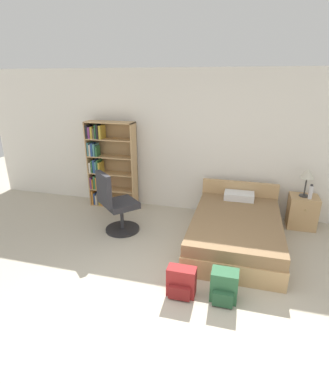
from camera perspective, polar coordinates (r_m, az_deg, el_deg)
name	(u,v)px	position (r m, az deg, el deg)	size (l,w,h in m)	color
ground_plane	(156,337)	(3.33, -1.67, -25.82)	(14.00, 14.00, 0.00)	#BCB29E
wall_back	(206,144)	(5.57, 7.91, 9.02)	(9.00, 0.06, 2.60)	white
bookshelf	(106,165)	(5.98, -11.00, 5.02)	(0.94, 0.29, 1.68)	tan
bed	(236,229)	(4.81, 13.44, -6.80)	(1.32, 2.04, 0.71)	tan
office_chair	(116,206)	(4.96, -9.21, -2.61)	(0.72, 0.72, 1.06)	#232326
nightstand	(302,212)	(5.65, 24.74, -3.41)	(0.46, 0.41, 0.57)	tan
table_lamp	(307,175)	(5.43, 25.58, 3.00)	(0.23, 0.23, 0.49)	#333333
water_bottle	(311,192)	(5.44, 26.07, -0.01)	(0.07, 0.07, 0.25)	silver
backpack_green	(224,287)	(3.67, 11.27, -17.25)	(0.31, 0.29, 0.38)	#2D603D
backpack_red	(181,282)	(3.68, 3.21, -16.81)	(0.34, 0.23, 0.36)	maroon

